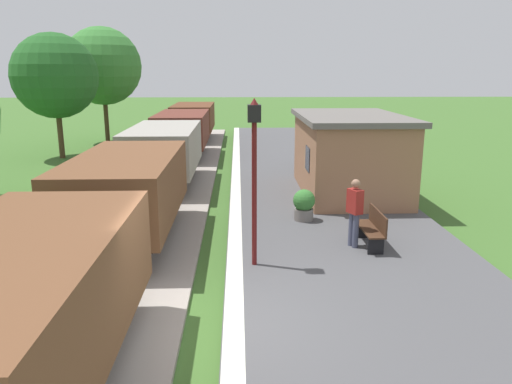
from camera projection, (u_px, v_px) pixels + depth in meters
name	position (u px, v px, depth m)	size (l,w,h in m)	color
ground_plane	(211.00, 337.00, 8.53)	(160.00, 160.00, 0.00)	#3D6628
platform_slab	(393.00, 327.00, 8.61)	(6.00, 60.00, 0.25)	#4C4C4F
platform_edge_stripe	(234.00, 323.00, 8.48)	(0.36, 60.00, 0.01)	silver
track_ballast	(71.00, 336.00, 8.43)	(3.80, 60.00, 0.12)	#9E9389
rail_near	(113.00, 329.00, 8.42)	(0.07, 60.00, 0.14)	slate
rail_far	(28.00, 330.00, 8.37)	(0.07, 60.00, 0.14)	slate
freight_train	(164.00, 152.00, 19.19)	(2.50, 32.60, 2.12)	brown
station_hut	(349.00, 154.00, 17.30)	(3.50, 5.80, 2.78)	#9E6B4C
bench_near_hut	(373.00, 228.00, 12.15)	(0.42, 1.50, 0.91)	#422819
bench_down_platform	(309.00, 154.00, 22.80)	(0.42, 1.50, 0.91)	#422819
person_waiting	(355.00, 210.00, 11.99)	(0.38, 0.45, 1.71)	#474C66
potted_planter	(304.00, 204.00, 14.26)	(0.64, 0.64, 0.92)	slate
lamp_post_near	(254.00, 152.00, 10.47)	(0.28, 0.28, 3.70)	#591414
tree_field_left	(55.00, 76.00, 25.02)	(4.31, 4.31, 6.40)	#4C3823
tree_field_distant	(103.00, 66.00, 30.50)	(4.78, 4.78, 7.17)	#4C3823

